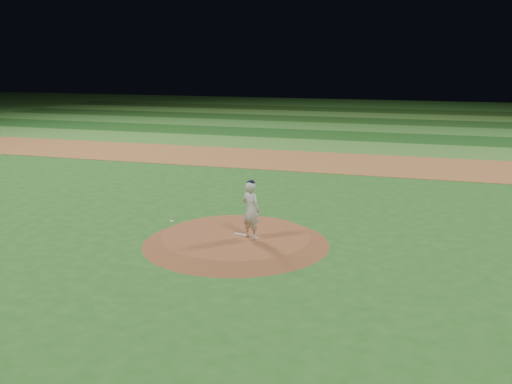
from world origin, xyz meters
TOP-DOWN VIEW (x-y plane):
  - ground at (0.00, 0.00)m, footprint 120.00×120.00m
  - infield_dirt_band at (0.00, 14.00)m, footprint 70.00×6.00m
  - outfield_stripe_0 at (0.00, 19.50)m, footprint 70.00×5.00m
  - outfield_stripe_1 at (0.00, 24.50)m, footprint 70.00×5.00m
  - outfield_stripe_2 at (0.00, 29.50)m, footprint 70.00×5.00m
  - outfield_stripe_3 at (0.00, 34.50)m, footprint 70.00×5.00m
  - outfield_stripe_4 at (0.00, 39.50)m, footprint 70.00×5.00m
  - outfield_stripe_5 at (0.00, 44.50)m, footprint 70.00×5.00m
  - pitchers_mound at (0.00, 0.00)m, footprint 5.50×5.50m
  - pitching_rubber at (0.19, 0.04)m, footprint 0.55×0.27m
  - rosin_bag at (-2.38, 0.65)m, footprint 0.12×0.12m
  - pitcher_on_mound at (0.51, -0.14)m, footprint 0.72×0.61m

SIDE VIEW (x-z plane):
  - ground at x=0.00m, z-range 0.00..0.00m
  - outfield_stripe_0 at x=0.00m, z-range 0.00..0.02m
  - outfield_stripe_1 at x=0.00m, z-range 0.00..0.02m
  - outfield_stripe_2 at x=0.00m, z-range 0.00..0.02m
  - outfield_stripe_3 at x=0.00m, z-range 0.00..0.02m
  - outfield_stripe_4 at x=0.00m, z-range 0.00..0.02m
  - outfield_stripe_5 at x=0.00m, z-range 0.00..0.02m
  - infield_dirt_band at x=0.00m, z-range 0.00..0.02m
  - pitchers_mound at x=0.00m, z-range 0.00..0.25m
  - pitching_rubber at x=0.19m, z-range 0.25..0.28m
  - rosin_bag at x=-2.38m, z-range 0.25..0.32m
  - pitcher_on_mound at x=0.51m, z-range 0.24..1.96m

